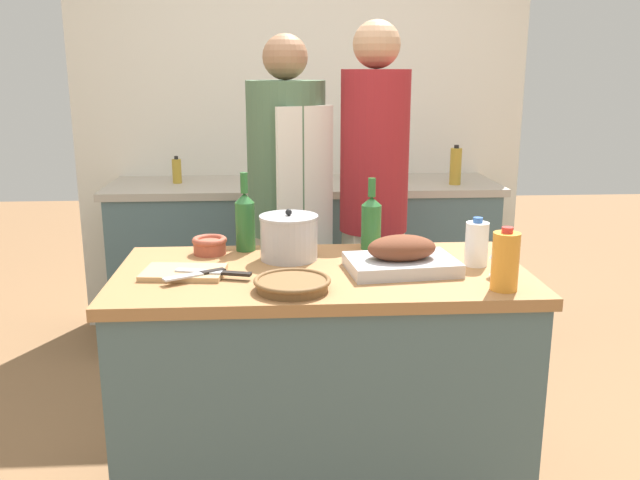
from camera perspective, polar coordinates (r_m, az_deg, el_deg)
kitchen_island at (r=2.49m, az=0.16°, el=-12.30°), size 1.41×0.70×0.88m
back_counter at (r=3.90m, az=-1.33°, el=-1.93°), size 2.16×0.60×0.94m
back_wall at (r=4.11m, az=-1.60°, el=10.31°), size 2.66×0.10×2.55m
roasting_pan at (r=2.32m, az=6.88°, el=-1.47°), size 0.39×0.29×0.13m
wicker_basket at (r=2.12m, az=-2.35°, el=-3.70°), size 0.24×0.24×0.04m
cutting_board at (r=2.32m, az=-11.40°, el=-2.69°), size 0.29×0.20×0.02m
stock_pot at (r=2.44m, az=-2.64°, el=0.23°), size 0.21×0.21×0.19m
mixing_bowl at (r=2.55m, az=-9.28°, el=-0.39°), size 0.13×0.13×0.06m
juice_jug at (r=2.18m, az=15.33°, el=-1.72°), size 0.08×0.08×0.20m
milk_jug at (r=2.43m, az=13.05°, el=-0.29°), size 0.08×0.08×0.17m
wine_bottle_green at (r=2.57m, az=-6.33°, el=1.68°), size 0.07×0.07×0.30m
wine_bottle_dark at (r=2.59m, az=4.34°, el=1.60°), size 0.08×0.08×0.27m
wine_glass_left at (r=2.31m, az=14.99°, el=-0.85°), size 0.07×0.07×0.13m
knife_chef at (r=2.26m, az=-8.75°, el=-2.70°), size 0.26×0.10×0.01m
knife_paring at (r=2.25m, az=-10.32°, el=-2.85°), size 0.20×0.13×0.01m
stand_mixer at (r=3.77m, az=5.02°, el=6.63°), size 0.18×0.14×0.30m
condiment_bottle_tall at (r=3.80m, az=11.35°, el=6.12°), size 0.06×0.06×0.22m
condiment_bottle_short at (r=3.86m, az=-11.97°, el=5.71°), size 0.05×0.05×0.15m
person_cook_aproned at (r=3.10m, az=-2.76°, el=2.86°), size 0.38×0.40×1.71m
person_cook_guest at (r=3.05m, az=4.53°, el=3.48°), size 0.30×0.30×1.76m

